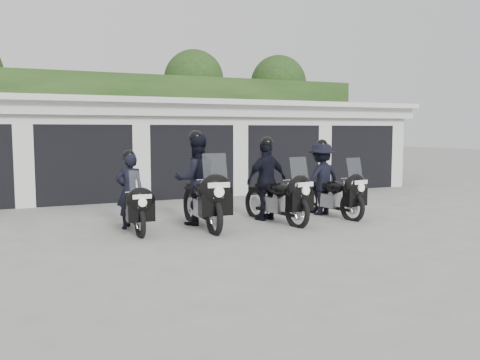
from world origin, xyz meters
name	(u,v)px	position (x,y,z in m)	size (l,w,h in m)	color
ground	(280,231)	(0.00, 0.00, 0.00)	(80.00, 80.00, 0.00)	gray
garage_block	(168,148)	(0.00, 8.06, 1.42)	(16.40, 6.80, 2.96)	silver
background_vegetation	(145,113)	(0.37, 12.92, 2.77)	(20.00, 3.90, 5.80)	#1A3513
police_bike_a	(133,198)	(-2.72, 1.24, 0.67)	(0.58, 1.95, 1.70)	black
police_bike_b	(199,185)	(-1.31, 1.19, 0.89)	(0.97, 2.42, 2.10)	black
police_bike_c	(272,185)	(0.37, 1.08, 0.83)	(1.16, 2.23, 1.96)	black
police_bike_d	(326,182)	(1.92, 1.22, 0.80)	(1.21, 2.15, 1.88)	black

